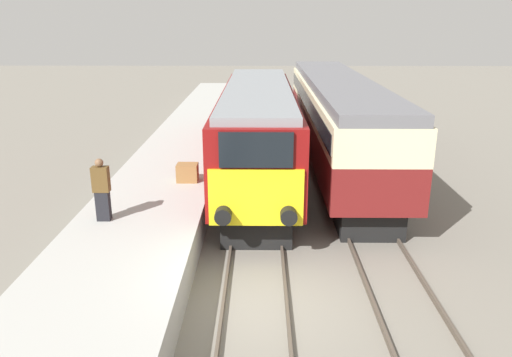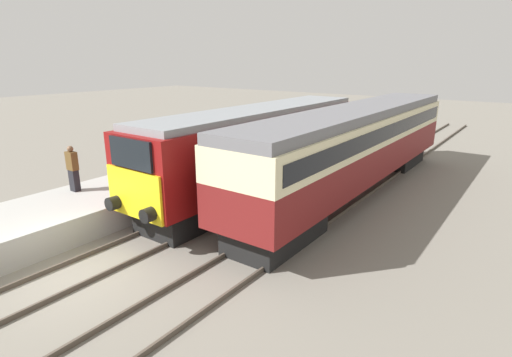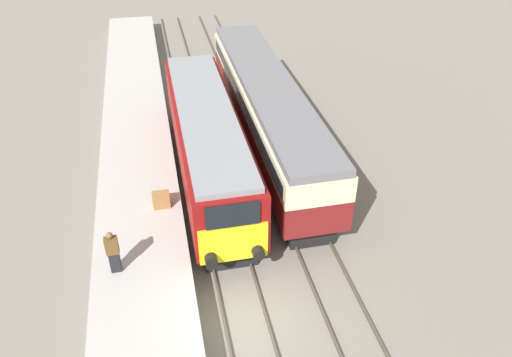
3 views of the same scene
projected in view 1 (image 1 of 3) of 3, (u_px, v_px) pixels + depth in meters
ground_plane at (255, 305)px, 11.36m from camera, size 120.00×120.00×0.00m
platform_left at (170, 177)px, 18.86m from camera, size 3.50×50.00×0.96m
rails_near_track at (257, 218)px, 16.10m from camera, size 1.51×60.00×0.14m
rails_far_track at (362, 219)px, 16.06m from camera, size 1.50×60.00×0.14m
locomotive at (258, 130)px, 19.20m from camera, size 2.70×13.74×3.81m
passenger_carriage at (337, 113)px, 21.48m from camera, size 2.75×16.98×3.82m
person_on_platform at (102, 190)px, 13.38m from camera, size 0.44×0.26×1.74m
luggage_crate at (187, 173)px, 16.82m from camera, size 0.70×0.56×0.60m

